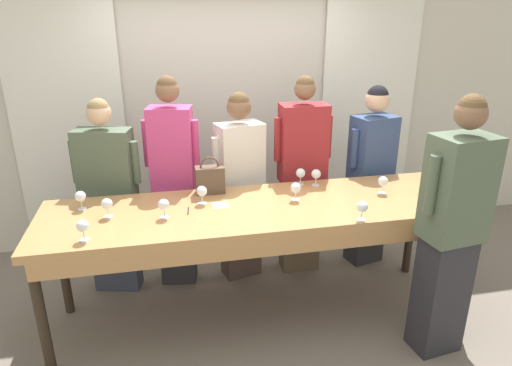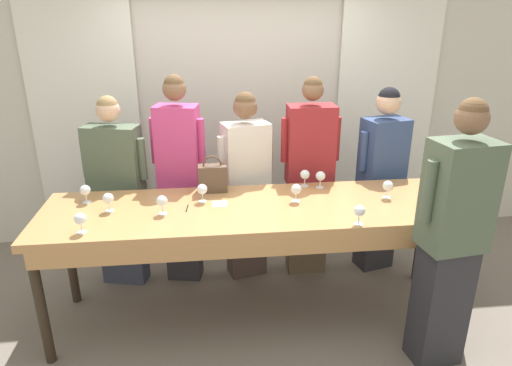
{
  "view_description": "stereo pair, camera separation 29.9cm",
  "coord_description": "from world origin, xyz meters",
  "px_view_note": "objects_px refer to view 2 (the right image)",
  "views": [
    {
      "loc": [
        -0.65,
        -3.02,
        2.33
      ],
      "look_at": [
        0.0,
        0.09,
        1.11
      ],
      "focal_mm": 32.0,
      "sensor_mm": 36.0,
      "label": 1
    },
    {
      "loc": [
        -0.36,
        -3.07,
        2.33
      ],
      "look_at": [
        0.0,
        0.09,
        1.11
      ],
      "focal_mm": 32.0,
      "sensor_mm": 36.0,
      "label": 2
    }
  ],
  "objects_px": {
    "wine_glass_back_right": "(162,202)",
    "wine_glass_by_handbag": "(437,195)",
    "wine_glass_front_left": "(305,175)",
    "wine_glass_front_mid": "(108,199)",
    "wine_glass_center_left": "(80,219)",
    "wine_glass_back_left": "(359,211)",
    "wine_bottle": "(446,185)",
    "guest_navy_coat": "(381,179)",
    "handbag": "(213,178)",
    "wine_glass_back_mid": "(320,176)",
    "wine_glass_by_bottle": "(202,190)",
    "wine_glass_near_host": "(433,207)",
    "host_pouring": "(451,239)",
    "wine_glass_center_right": "(85,191)",
    "tasting_bar": "(258,217)",
    "guest_cream_sweater": "(246,185)",
    "wine_glass_front_right": "(296,190)",
    "guest_pink_top": "(180,179)",
    "guest_olive_jacket": "(118,192)",
    "guest_striped_shirt": "(309,178)",
    "wine_glass_center_mid": "(388,186)"
  },
  "relations": [
    {
      "from": "wine_glass_front_right",
      "to": "wine_glass_by_bottle",
      "type": "distance_m",
      "value": 0.71
    },
    {
      "from": "wine_glass_front_right",
      "to": "wine_glass_by_handbag",
      "type": "relative_size",
      "value": 1.0
    },
    {
      "from": "wine_glass_front_right",
      "to": "guest_pink_top",
      "type": "height_order",
      "value": "guest_pink_top"
    },
    {
      "from": "wine_glass_front_mid",
      "to": "tasting_bar",
      "type": "bearing_deg",
      "value": -2.88
    },
    {
      "from": "wine_bottle",
      "to": "guest_cream_sweater",
      "type": "distance_m",
      "value": 1.62
    },
    {
      "from": "wine_glass_back_mid",
      "to": "wine_glass_center_left",
      "type": "bearing_deg",
      "value": -160.55
    },
    {
      "from": "host_pouring",
      "to": "wine_glass_center_right",
      "type": "bearing_deg",
      "value": 161.22
    },
    {
      "from": "handbag",
      "to": "wine_glass_back_right",
      "type": "height_order",
      "value": "handbag"
    },
    {
      "from": "wine_glass_center_right",
      "to": "guest_navy_coat",
      "type": "bearing_deg",
      "value": 10.1
    },
    {
      "from": "wine_glass_front_mid",
      "to": "guest_striped_shirt",
      "type": "bearing_deg",
      "value": 21.12
    },
    {
      "from": "tasting_bar",
      "to": "wine_glass_by_bottle",
      "type": "distance_m",
      "value": 0.46
    },
    {
      "from": "wine_glass_back_mid",
      "to": "guest_cream_sweater",
      "type": "distance_m",
      "value": 0.69
    },
    {
      "from": "wine_glass_center_left",
      "to": "wine_glass_center_right",
      "type": "distance_m",
      "value": 0.51
    },
    {
      "from": "wine_glass_front_mid",
      "to": "guest_cream_sweater",
      "type": "distance_m",
      "value": 1.23
    },
    {
      "from": "tasting_bar",
      "to": "wine_glass_back_mid",
      "type": "relative_size",
      "value": 22.72
    },
    {
      "from": "wine_glass_near_host",
      "to": "wine_glass_back_left",
      "type": "bearing_deg",
      "value": -177.98
    },
    {
      "from": "guest_pink_top",
      "to": "wine_glass_back_left",
      "type": "bearing_deg",
      "value": -39.73
    },
    {
      "from": "wine_glass_back_right",
      "to": "wine_glass_by_handbag",
      "type": "xyz_separation_m",
      "value": [
        1.98,
        -0.11,
        0.0
      ]
    },
    {
      "from": "wine_bottle",
      "to": "wine_glass_front_right",
      "type": "height_order",
      "value": "wine_bottle"
    },
    {
      "from": "guest_olive_jacket",
      "to": "wine_glass_center_right",
      "type": "bearing_deg",
      "value": -107.78
    },
    {
      "from": "wine_glass_front_left",
      "to": "wine_glass_near_host",
      "type": "relative_size",
      "value": 1.0
    },
    {
      "from": "wine_glass_near_host",
      "to": "wine_glass_back_right",
      "type": "bearing_deg",
      "value": 170.85
    },
    {
      "from": "wine_glass_center_left",
      "to": "wine_glass_back_left",
      "type": "height_order",
      "value": "same"
    },
    {
      "from": "guest_olive_jacket",
      "to": "guest_striped_shirt",
      "type": "relative_size",
      "value": 0.93
    },
    {
      "from": "wine_glass_near_host",
      "to": "wine_glass_by_handbag",
      "type": "height_order",
      "value": "same"
    },
    {
      "from": "wine_glass_front_left",
      "to": "guest_striped_shirt",
      "type": "bearing_deg",
      "value": 70.11
    },
    {
      "from": "wine_bottle",
      "to": "wine_glass_by_handbag",
      "type": "xyz_separation_m",
      "value": [
        -0.14,
        -0.14,
        -0.02
      ]
    },
    {
      "from": "wine_glass_front_mid",
      "to": "wine_glass_back_mid",
      "type": "distance_m",
      "value": 1.65
    },
    {
      "from": "wine_glass_back_right",
      "to": "wine_glass_near_host",
      "type": "relative_size",
      "value": 1.0
    },
    {
      "from": "handbag",
      "to": "wine_glass_by_bottle",
      "type": "height_order",
      "value": "handbag"
    },
    {
      "from": "tasting_bar",
      "to": "handbag",
      "type": "relative_size",
      "value": 10.64
    },
    {
      "from": "wine_bottle",
      "to": "guest_navy_coat",
      "type": "bearing_deg",
      "value": 109.07
    },
    {
      "from": "wine_glass_front_mid",
      "to": "wine_glass_center_left",
      "type": "relative_size",
      "value": 1.0
    },
    {
      "from": "wine_glass_center_mid",
      "to": "host_pouring",
      "type": "bearing_deg",
      "value": -75.77
    },
    {
      "from": "wine_glass_center_left",
      "to": "wine_glass_near_host",
      "type": "xyz_separation_m",
      "value": [
        2.36,
        -0.06,
        -0.0
      ]
    },
    {
      "from": "handbag",
      "to": "wine_glass_back_left",
      "type": "relative_size",
      "value": 2.14
    },
    {
      "from": "wine_glass_back_right",
      "to": "wine_glass_near_host",
      "type": "distance_m",
      "value": 1.88
    },
    {
      "from": "guest_navy_coat",
      "to": "host_pouring",
      "type": "bearing_deg",
      "value": -90.91
    },
    {
      "from": "wine_glass_front_mid",
      "to": "guest_navy_coat",
      "type": "distance_m",
      "value": 2.36
    },
    {
      "from": "wine_glass_back_left",
      "to": "wine_glass_by_bottle",
      "type": "height_order",
      "value": "same"
    },
    {
      "from": "handbag",
      "to": "wine_glass_back_left",
      "type": "bearing_deg",
      "value": -36.6
    },
    {
      "from": "wine_glass_by_handbag",
      "to": "guest_olive_jacket",
      "type": "bearing_deg",
      "value": 161.24
    },
    {
      "from": "guest_cream_sweater",
      "to": "guest_striped_shirt",
      "type": "xyz_separation_m",
      "value": [
        0.56,
        -0.0,
        0.05
      ]
    },
    {
      "from": "tasting_bar",
      "to": "guest_cream_sweater",
      "type": "relative_size",
      "value": 1.86
    },
    {
      "from": "wine_glass_front_mid",
      "to": "wine_glass_by_handbag",
      "type": "height_order",
      "value": "same"
    },
    {
      "from": "wine_glass_center_left",
      "to": "guest_olive_jacket",
      "type": "distance_m",
      "value": 0.97
    },
    {
      "from": "wine_glass_front_left",
      "to": "wine_glass_front_mid",
      "type": "relative_size",
      "value": 1.0
    },
    {
      "from": "wine_glass_front_left",
      "to": "wine_glass_center_left",
      "type": "bearing_deg",
      "value": -157.79
    },
    {
      "from": "wine_glass_center_left",
      "to": "host_pouring",
      "type": "bearing_deg",
      "value": -7.84
    },
    {
      "from": "wine_glass_front_mid",
      "to": "wine_glass_center_right",
      "type": "distance_m",
      "value": 0.27
    }
  ]
}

